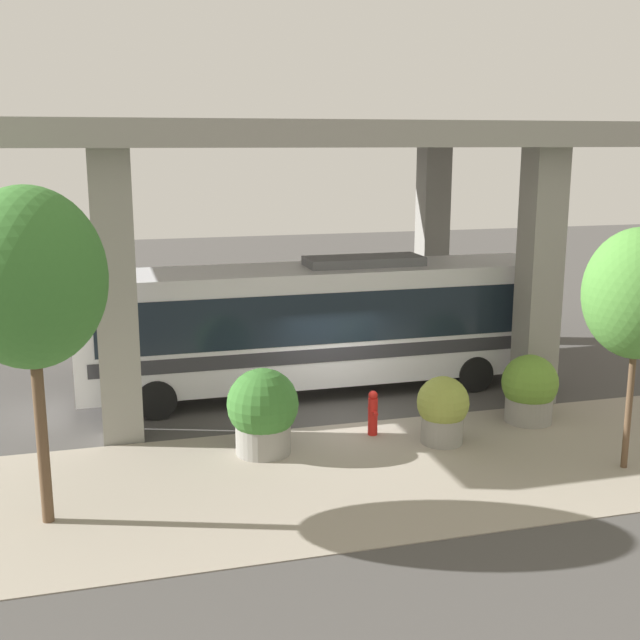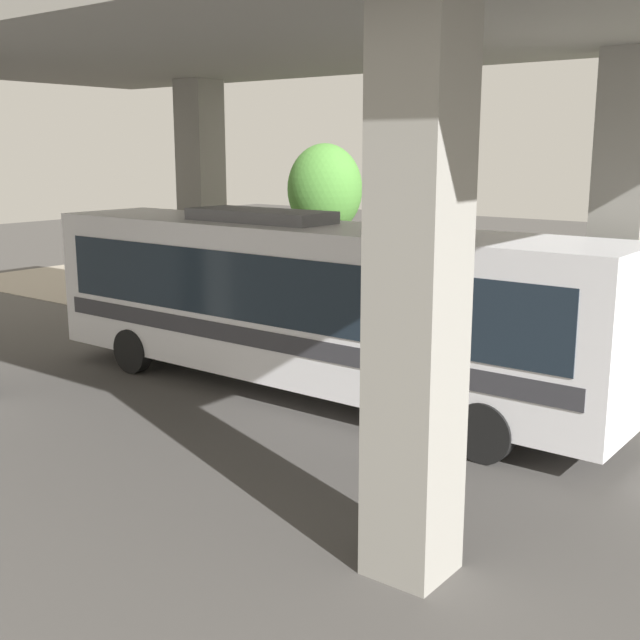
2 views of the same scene
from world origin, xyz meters
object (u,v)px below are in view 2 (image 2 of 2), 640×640
object	(u,v)px
planter_back	(366,311)
street_tree_far	(325,189)
fire_hydrant	(392,334)
planter_middle	(503,329)
planter_front	(271,303)
bus	(309,298)

from	to	relation	value
planter_back	street_tree_far	bearing A→B (deg)	-126.71
fire_hydrant	planter_middle	size ratio (longest dim) A/B	0.56
fire_hydrant	planter_back	bearing A→B (deg)	-123.13
planter_front	planter_back	bearing A→B (deg)	106.14
planter_back	street_tree_far	size ratio (longest dim) A/B	0.31
fire_hydrant	planter_front	size ratio (longest dim) A/B	0.64
bus	street_tree_far	xyz separation A→B (m)	(-6.85, -4.81, 1.73)
bus	fire_hydrant	xyz separation A→B (m)	(-3.62, -0.32, -1.45)
fire_hydrant	street_tree_far	size ratio (longest dim) A/B	0.21
fire_hydrant	planter_back	xyz separation A→B (m)	(-0.89, -1.36, 0.26)
planter_back	planter_front	bearing A→B (deg)	-73.86
planter_back	street_tree_far	world-z (taller)	street_tree_far
planter_middle	street_tree_far	distance (m)	8.19
street_tree_far	bus	bearing A→B (deg)	35.11
planter_middle	street_tree_far	xyz separation A→B (m)	(-2.81, -7.18, 2.76)
planter_front	planter_middle	size ratio (longest dim) A/B	0.88
fire_hydrant	planter_back	size ratio (longest dim) A/B	0.69
street_tree_far	fire_hydrant	bearing A→B (deg)	54.34
bus	planter_back	size ratio (longest dim) A/B	8.11
bus	planter_front	distance (m)	5.83
bus	fire_hydrant	size ratio (longest dim) A/B	11.70
planter_middle	planter_front	bearing A→B (deg)	-87.61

